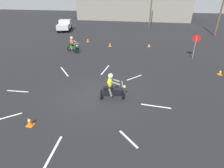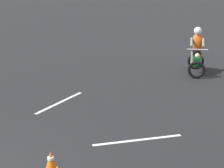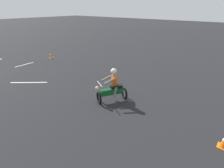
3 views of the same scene
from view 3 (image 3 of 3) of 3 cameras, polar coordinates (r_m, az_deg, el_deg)
name	(u,v)px [view 3 (image 3 of 3)]	position (r m, az deg, el deg)	size (l,w,h in m)	color
motorcycle_rider_background	(113,87)	(8.21, 0.23, -1.07)	(1.51, 1.21, 1.66)	black
traffic_cone_near_left	(51,56)	(16.49, -19.30, 8.76)	(0.32, 0.32, 0.48)	orange
traffic_cone_far_center	(224,142)	(6.94, 32.75, -15.71)	(0.32, 0.32, 0.42)	orange
lane_stripe_nw	(29,82)	(11.67, -25.56, 0.46)	(0.10, 2.18, 0.01)	silver
lane_stripe_w	(24,65)	(15.46, -26.67, 5.68)	(0.10, 1.50, 0.01)	silver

